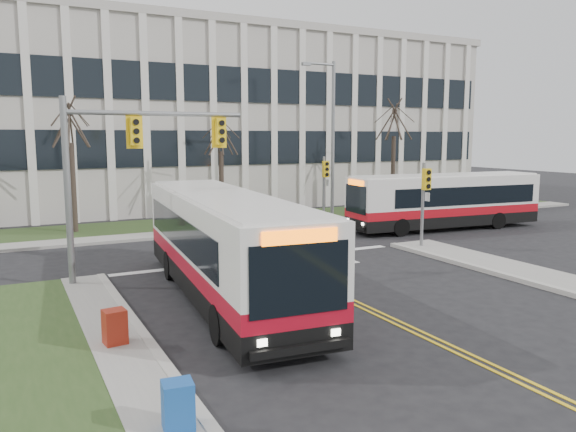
{
  "coord_description": "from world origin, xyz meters",
  "views": [
    {
      "loc": [
        -9.13,
        -12.07,
        4.93
      ],
      "look_at": [
        0.22,
        6.31,
        2.0
      ],
      "focal_mm": 35.0,
      "sensor_mm": 36.0,
      "label": 1
    }
  ],
  "objects_px": {
    "bus_main": "(224,248)",
    "streetlight": "(330,132)",
    "directory_sign": "(234,203)",
    "newspaper_box_red": "(115,330)",
    "newspaper_box_blue": "(178,409)",
    "bus_cross": "(445,202)"
  },
  "relations": [
    {
      "from": "directory_sign",
      "to": "bus_main",
      "type": "bearing_deg",
      "value": -112.71
    },
    {
      "from": "streetlight",
      "to": "newspaper_box_red",
      "type": "relative_size",
      "value": 9.68
    },
    {
      "from": "directory_sign",
      "to": "newspaper_box_red",
      "type": "height_order",
      "value": "directory_sign"
    },
    {
      "from": "streetlight",
      "to": "newspaper_box_blue",
      "type": "xyz_separation_m",
      "value": [
        -14.83,
        -19.7,
        -4.72
      ]
    },
    {
      "from": "streetlight",
      "to": "newspaper_box_blue",
      "type": "height_order",
      "value": "streetlight"
    },
    {
      "from": "bus_main",
      "to": "streetlight",
      "type": "bearing_deg",
      "value": 53.09
    },
    {
      "from": "newspaper_box_blue",
      "to": "directory_sign",
      "type": "bearing_deg",
      "value": 72.69
    },
    {
      "from": "newspaper_box_blue",
      "to": "bus_main",
      "type": "bearing_deg",
      "value": 70.5
    },
    {
      "from": "bus_cross",
      "to": "newspaper_box_blue",
      "type": "height_order",
      "value": "bus_cross"
    },
    {
      "from": "bus_main",
      "to": "newspaper_box_red",
      "type": "bearing_deg",
      "value": -138.26
    },
    {
      "from": "bus_cross",
      "to": "newspaper_box_blue",
      "type": "distance_m",
      "value": 23.4
    },
    {
      "from": "streetlight",
      "to": "bus_cross",
      "type": "distance_m",
      "value": 7.71
    },
    {
      "from": "streetlight",
      "to": "directory_sign",
      "type": "relative_size",
      "value": 4.6
    },
    {
      "from": "newspaper_box_blue",
      "to": "newspaper_box_red",
      "type": "xyz_separation_m",
      "value": [
        -0.23,
        4.44,
        0.0
      ]
    },
    {
      "from": "streetlight",
      "to": "newspaper_box_blue",
      "type": "bearing_deg",
      "value": -126.98
    },
    {
      "from": "bus_cross",
      "to": "newspaper_box_red",
      "type": "xyz_separation_m",
      "value": [
        -18.85,
        -9.7,
        -0.96
      ]
    },
    {
      "from": "streetlight",
      "to": "newspaper_box_red",
      "type": "distance_m",
      "value": 21.95
    },
    {
      "from": "newspaper_box_red",
      "to": "bus_main",
      "type": "bearing_deg",
      "value": 29.52
    },
    {
      "from": "streetlight",
      "to": "newspaper_box_red",
      "type": "bearing_deg",
      "value": -134.63
    },
    {
      "from": "bus_cross",
      "to": "newspaper_box_red",
      "type": "distance_m",
      "value": 21.22
    },
    {
      "from": "directory_sign",
      "to": "bus_main",
      "type": "height_order",
      "value": "bus_main"
    },
    {
      "from": "directory_sign",
      "to": "newspaper_box_blue",
      "type": "relative_size",
      "value": 2.11
    }
  ]
}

